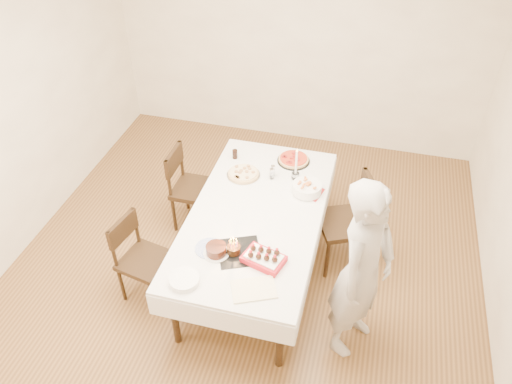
% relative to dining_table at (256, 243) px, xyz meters
% --- Properties ---
extents(floor, '(5.00, 5.00, 0.00)m').
position_rel_dining_table_xyz_m(floor, '(-0.11, -0.06, -0.38)').
color(floor, brown).
rests_on(floor, ground).
extents(wall_back, '(4.50, 0.04, 2.70)m').
position_rel_dining_table_xyz_m(wall_back, '(-0.11, 2.44, 0.98)').
color(wall_back, '#F5EBCE').
rests_on(wall_back, floor).
extents(dining_table, '(1.44, 2.28, 0.75)m').
position_rel_dining_table_xyz_m(dining_table, '(0.00, 0.00, 0.00)').
color(dining_table, white).
rests_on(dining_table, floor).
extents(chair_right_savory, '(0.66, 0.66, 0.98)m').
position_rel_dining_table_xyz_m(chair_right_savory, '(0.76, 0.35, 0.11)').
color(chair_right_savory, '#311F10').
rests_on(chair_right_savory, floor).
extents(chair_left_savory, '(0.46, 0.46, 0.91)m').
position_rel_dining_table_xyz_m(chair_left_savory, '(-0.79, 0.51, 0.08)').
color(chair_left_savory, '#311F10').
rests_on(chair_left_savory, floor).
extents(chair_left_dessert, '(0.52, 0.52, 0.86)m').
position_rel_dining_table_xyz_m(chair_left_dessert, '(-0.87, -0.52, 0.05)').
color(chair_left_dessert, '#311F10').
rests_on(chair_left_dessert, floor).
extents(person, '(0.61, 0.72, 1.67)m').
position_rel_dining_table_xyz_m(person, '(0.97, -0.53, 0.46)').
color(person, beige).
rests_on(person, floor).
extents(pizza_white, '(0.34, 0.34, 0.04)m').
position_rel_dining_table_xyz_m(pizza_white, '(-0.25, 0.49, 0.40)').
color(pizza_white, beige).
rests_on(pizza_white, dining_table).
extents(pizza_pepperoni, '(0.43, 0.43, 0.04)m').
position_rel_dining_table_xyz_m(pizza_pepperoni, '(0.17, 0.84, 0.40)').
color(pizza_pepperoni, red).
rests_on(pizza_pepperoni, dining_table).
extents(red_placemat, '(0.26, 0.26, 0.01)m').
position_rel_dining_table_xyz_m(red_placemat, '(0.41, 0.41, 0.38)').
color(red_placemat, '#B21E1E').
rests_on(red_placemat, dining_table).
extents(pasta_bowl, '(0.30, 0.30, 0.09)m').
position_rel_dining_table_xyz_m(pasta_bowl, '(0.38, 0.39, 0.43)').
color(pasta_bowl, white).
rests_on(pasta_bowl, dining_table).
extents(taper_candle, '(0.10, 0.10, 0.34)m').
position_rel_dining_table_xyz_m(taper_candle, '(0.24, 0.57, 0.55)').
color(taper_candle, white).
rests_on(taper_candle, dining_table).
extents(shaker_pair, '(0.13, 0.13, 0.11)m').
position_rel_dining_table_xyz_m(shaker_pair, '(0.02, 0.52, 0.43)').
color(shaker_pair, white).
rests_on(shaker_pair, dining_table).
extents(cola_glass, '(0.05, 0.05, 0.10)m').
position_rel_dining_table_xyz_m(cola_glass, '(-0.42, 0.75, 0.42)').
color(cola_glass, black).
rests_on(cola_glass, dining_table).
extents(layer_cake, '(0.26, 0.26, 0.09)m').
position_rel_dining_table_xyz_m(layer_cake, '(-0.18, -0.56, 0.42)').
color(layer_cake, '#38180E').
rests_on(layer_cake, dining_table).
extents(cake_board, '(0.44, 0.44, 0.01)m').
position_rel_dining_table_xyz_m(cake_board, '(-0.01, -0.50, 0.38)').
color(cake_board, black).
rests_on(cake_board, dining_table).
extents(birthday_cake, '(0.12, 0.12, 0.13)m').
position_rel_dining_table_xyz_m(birthday_cake, '(-0.05, -0.51, 0.45)').
color(birthday_cake, '#321D0D').
rests_on(birthday_cake, dining_table).
extents(strawberry_box, '(0.37, 0.30, 0.08)m').
position_rel_dining_table_xyz_m(strawberry_box, '(0.21, -0.54, 0.41)').
color(strawberry_box, '#A9131D').
rests_on(strawberry_box, dining_table).
extents(box_lid, '(0.39, 0.34, 0.03)m').
position_rel_dining_table_xyz_m(box_lid, '(0.20, -0.84, 0.38)').
color(box_lid, beige).
rests_on(box_lid, dining_table).
extents(plate_stack, '(0.25, 0.25, 0.05)m').
position_rel_dining_table_xyz_m(plate_stack, '(-0.33, -0.90, 0.40)').
color(plate_stack, white).
rests_on(plate_stack, dining_table).
extents(china_plate, '(0.24, 0.24, 0.01)m').
position_rel_dining_table_xyz_m(china_plate, '(-0.26, -0.52, 0.38)').
color(china_plate, white).
rests_on(china_plate, dining_table).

